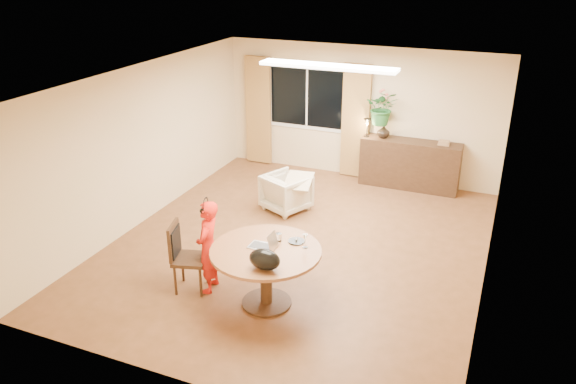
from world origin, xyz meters
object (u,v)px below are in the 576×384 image
object	(u,v)px
dining_table	(266,261)
dining_chair	(190,257)
child	(208,247)
sideboard	(410,164)
armchair	(286,192)

from	to	relation	value
dining_table	dining_chair	size ratio (longest dim) A/B	1.45
dining_table	child	distance (m)	0.85
dining_chair	sideboard	world-z (taller)	dining_chair
armchair	sideboard	bearing A→B (deg)	-109.30
dining_table	armchair	world-z (taller)	dining_table
child	armchair	xyz separation A→B (m)	(-0.03, 2.73, -0.32)
child	armchair	distance (m)	2.75
dining_table	armchair	distance (m)	2.91
child	dining_table	bearing A→B (deg)	78.00
dining_chair	sideboard	size ratio (longest dim) A/B	0.52
child	sideboard	xyz separation A→B (m)	(1.75, 4.59, -0.18)
armchair	sideboard	distance (m)	2.57
dining_chair	child	xyz separation A→B (m)	(0.23, 0.09, 0.16)
dining_chair	child	world-z (taller)	child
dining_chair	sideboard	distance (m)	5.08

